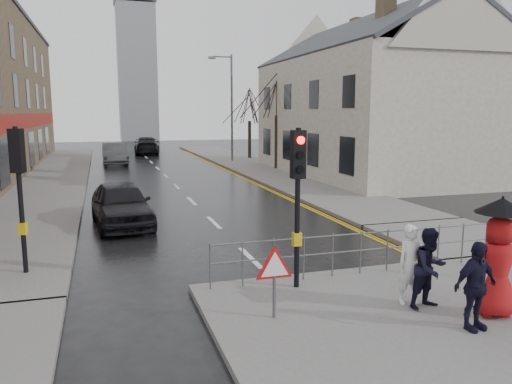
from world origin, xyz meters
TOP-DOWN VIEW (x-y plane):
  - ground at (0.00, 0.00)m, footprint 120.00×120.00m
  - left_pavement at (-6.50, 23.00)m, footprint 4.00×44.00m
  - right_pavement at (6.50, 25.00)m, footprint 4.00×40.00m
  - pavement_bridge_right at (6.50, 3.00)m, footprint 4.00×4.20m
  - building_right_cream at (12.00, 18.00)m, footprint 9.00×16.40m
  - church_tower at (1.50, 62.00)m, footprint 5.00×5.00m
  - traffic_signal_near_left at (0.20, 0.20)m, footprint 0.28×0.27m
  - traffic_signal_far_left at (-5.50, 3.00)m, footprint 0.34×0.33m
  - guard_railing_front at (1.95, 0.60)m, footprint 7.14×0.04m
  - warning_sign at (-0.80, -1.21)m, footprint 0.80×0.07m
  - street_lamp at (5.82, 28.00)m, footprint 1.83×0.25m
  - tree_near at (7.50, 22.00)m, footprint 2.40×2.40m
  - tree_far at (8.00, 30.00)m, footprint 2.40×2.40m
  - pedestrian_a at (1.97, -1.33)m, footprint 0.58×0.38m
  - pedestrian_b at (2.19, -1.62)m, footprint 0.86×0.72m
  - pedestrian_with_umbrella at (3.11, -2.32)m, footprint 1.04×0.96m
  - pedestrian_d at (2.32, -2.69)m, footprint 0.95×0.49m
  - car_parked at (-3.12, 7.98)m, footprint 2.18×4.61m
  - car_mid at (-2.72, 29.08)m, footprint 1.82×4.91m
  - car_far at (0.38, 37.88)m, footprint 2.66×5.64m

SIDE VIEW (x-z plane):
  - ground at x=0.00m, z-range 0.00..0.00m
  - left_pavement at x=-6.50m, z-range 0.00..0.14m
  - right_pavement at x=6.50m, z-range 0.00..0.14m
  - pavement_bridge_right at x=6.50m, z-range 0.00..0.14m
  - car_parked at x=-3.12m, z-range 0.00..1.52m
  - car_far at x=0.38m, z-range 0.00..1.59m
  - car_mid at x=-2.72m, z-range 0.00..1.60m
  - guard_railing_front at x=1.95m, z-range 0.36..1.36m
  - pedestrian_b at x=2.19m, z-range 0.14..1.70m
  - pedestrian_d at x=2.32m, z-range 0.14..1.70m
  - pedestrian_a at x=1.97m, z-range 0.14..1.71m
  - warning_sign at x=-0.80m, z-range 0.37..1.72m
  - pedestrian_with_umbrella at x=3.11m, z-range 0.20..2.41m
  - traffic_signal_near_left at x=0.20m, z-range 0.76..4.16m
  - traffic_signal_far_left at x=-5.50m, z-range 0.76..4.16m
  - tree_far at x=8.00m, z-range 1.60..7.24m
  - street_lamp at x=5.82m, z-range 0.71..8.71m
  - building_right_cream at x=12.00m, z-range -0.27..9.83m
  - tree_near at x=7.50m, z-range 1.85..8.43m
  - church_tower at x=1.50m, z-range 0.00..18.00m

